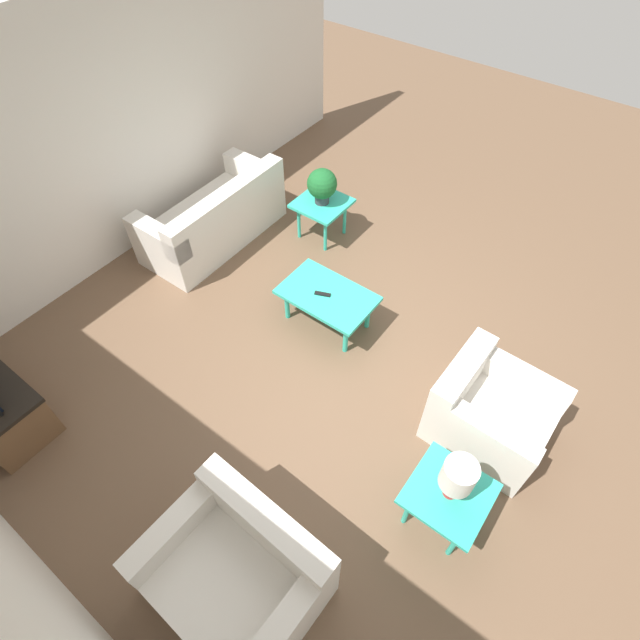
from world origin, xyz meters
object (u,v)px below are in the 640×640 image
Objects in this scene: side_table_lamp at (448,496)px; table_lamp at (458,477)px; side_table_plant at (322,207)px; potted_plant at (322,185)px; sofa at (215,219)px; armchair at (488,412)px; coffee_table at (327,297)px; loveseat at (239,573)px.

table_lamp is (0.00, 0.00, 0.35)m from side_table_lamp.
potted_plant is at bearing 135.00° from side_table_plant.
sofa is 4.03m from table_lamp.
table_lamp reaches higher than armchair.
sofa is 1.27m from side_table_plant.
potted_plant is at bearing -38.14° from side_table_lamp.
coffee_table is 2.19× the size of table_lamp.
sofa reaches higher than coffee_table.
potted_plant reaches higher than sofa.
potted_plant is at bearing 65.99° from armchair.
sofa is 1.53× the size of loveseat.
sofa is 3.05× the size of side_table_lamp.
armchair is 2.19× the size of potted_plant.
loveseat is 1.59m from side_table_lamp.
loveseat is 2.00× the size of side_table_lamp.
table_lamp is at bearing 141.86° from side_table_plant.
side_table_plant reaches higher than coffee_table.
sofa is 3.05× the size of side_table_plant.
side_table_plant is at bearing -38.14° from side_table_lamp.
potted_plant is (1.89, -3.49, 0.43)m from loveseat.
armchair is 0.91m from side_table_lamp.
sofa reaches higher than side_table_lamp.
armchair is 2.16× the size of table_lamp.
table_lamp is at bearing 9.46° from side_table_lamp.
armchair reaches higher than side_table_lamp.
table_lamp reaches higher than side_table_plant.
coffee_table is 1.62× the size of side_table_plant.
side_table_lamp is at bearing 150.02° from coffee_table.
potted_plant is (-0.96, -0.83, 0.42)m from sofa.
side_table_plant is 1.37× the size of potted_plant.
armchair is 1.60× the size of side_table_lamp.
side_table_plant is (1.89, -3.49, 0.13)m from loveseat.
armchair reaches higher than coffee_table.
side_table_lamp is at bearing -174.33° from armchair.
side_table_plant is at bearing -51.01° from coffee_table.
sofa is at bearing -20.03° from table_lamp.
table_lamp is (-3.76, 1.37, 0.47)m from sofa.
armchair is at bearing 71.01° from loveseat.
sofa is 1.90× the size of armchair.
armchair is at bearing 154.62° from potted_plant.
side_table_plant is 1.35× the size of table_lamp.
potted_plant reaches higher than side_table_plant.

